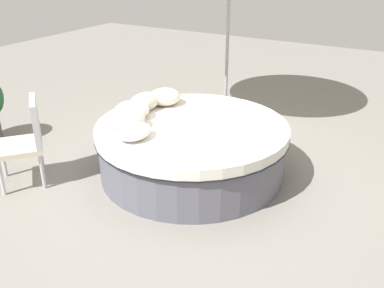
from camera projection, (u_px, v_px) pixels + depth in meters
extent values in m
plane|color=gray|center=(192.00, 172.00, 5.15)|extent=(16.00, 16.00, 0.00)
cylinder|color=#595966|center=(192.00, 154.00, 5.05)|extent=(2.15, 2.15, 0.50)
cylinder|color=black|center=(192.00, 134.00, 4.94)|extent=(2.23, 2.23, 0.02)
cylinder|color=silver|center=(192.00, 129.00, 4.91)|extent=(2.22, 2.22, 0.12)
ellipsoid|color=beige|center=(165.00, 97.00, 5.46)|extent=(0.41, 0.40, 0.21)
ellipsoid|color=beige|center=(145.00, 102.00, 5.27)|extent=(0.46, 0.31, 0.21)
ellipsoid|color=silver|center=(132.00, 110.00, 5.02)|extent=(0.43, 0.40, 0.20)
ellipsoid|color=silver|center=(128.00, 119.00, 4.74)|extent=(0.42, 0.37, 0.21)
ellipsoid|color=white|center=(134.00, 132.00, 4.50)|extent=(0.42, 0.33, 0.15)
cylinder|color=#B7B7BC|center=(1.00, 178.00, 4.60)|extent=(0.04, 0.04, 0.42)
cylinder|color=#B7B7BC|center=(3.00, 160.00, 4.98)|extent=(0.04, 0.04, 0.42)
cylinder|color=#B7B7BC|center=(42.00, 172.00, 4.72)|extent=(0.04, 0.04, 0.42)
cylinder|color=#B7B7BC|center=(41.00, 155.00, 5.10)|extent=(0.04, 0.04, 0.42)
cube|color=beige|center=(19.00, 147.00, 4.75)|extent=(0.72, 0.72, 0.06)
cube|color=#B7B7BC|center=(36.00, 121.00, 4.70)|extent=(0.38, 0.43, 0.50)
cylinder|color=#262628|center=(225.00, 110.00, 6.98)|extent=(0.44, 0.44, 0.08)
cylinder|color=#99999E|center=(228.00, 34.00, 6.46)|extent=(0.05, 0.05, 2.54)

